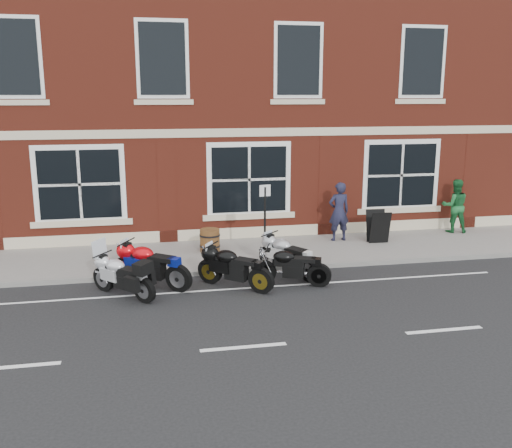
% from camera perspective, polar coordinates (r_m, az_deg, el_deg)
% --- Properties ---
extents(ground, '(80.00, 80.00, 0.00)m').
position_cam_1_polar(ground, '(13.42, -3.48, -6.87)').
color(ground, black).
rests_on(ground, ground).
extents(sidewalk, '(30.00, 3.00, 0.12)m').
position_cam_1_polar(sidewalk, '(16.24, -4.92, -3.15)').
color(sidewalk, slate).
rests_on(sidewalk, ground).
extents(kerb, '(30.00, 0.16, 0.12)m').
position_cam_1_polar(kerb, '(14.73, -4.24, -4.81)').
color(kerb, slate).
rests_on(kerb, ground).
extents(pub_building, '(24.00, 12.00, 12.00)m').
position_cam_1_polar(pub_building, '(23.13, -7.36, 16.42)').
color(pub_building, maroon).
rests_on(pub_building, ground).
extents(moto_touring_silver, '(1.43, 1.48, 1.28)m').
position_cam_1_polar(moto_touring_silver, '(13.38, -13.24, -4.91)').
color(moto_touring_silver, black).
rests_on(moto_touring_silver, ground).
extents(moto_sport_red, '(1.83, 1.46, 0.99)m').
position_cam_1_polar(moto_sport_red, '(13.86, -10.47, -3.93)').
color(moto_sport_red, black).
rests_on(moto_sport_red, ground).
extents(moto_sport_black, '(1.65, 1.46, 0.93)m').
position_cam_1_polar(moto_sport_black, '(13.57, -2.21, -4.24)').
color(moto_sport_black, black).
rests_on(moto_sport_black, ground).
extents(moto_sport_silver, '(1.17, 1.84, 0.93)m').
position_cam_1_polar(moto_sport_silver, '(14.57, 3.23, -3.06)').
color(moto_sport_silver, black).
rests_on(moto_sport_silver, ground).
extents(moto_naked_black, '(1.83, 0.84, 0.87)m').
position_cam_1_polar(moto_naked_black, '(13.81, 3.42, -4.12)').
color(moto_naked_black, black).
rests_on(moto_naked_black, ground).
extents(pedestrian_left, '(0.67, 0.45, 1.81)m').
position_cam_1_polar(pedestrian_left, '(17.57, 8.29, 1.24)').
color(pedestrian_left, '#1B1B30').
rests_on(pedestrian_left, sidewalk).
extents(pedestrian_right, '(0.98, 0.85, 1.74)m').
position_cam_1_polar(pedestrian_right, '(19.57, 19.27, 1.73)').
color(pedestrian_right, '#1A5B2B').
rests_on(pedestrian_right, sidewalk).
extents(a_board_sign, '(0.61, 0.43, 0.99)m').
position_cam_1_polar(a_board_sign, '(17.63, 12.10, -0.24)').
color(a_board_sign, black).
rests_on(a_board_sign, sidewalk).
extents(barrel_planter, '(0.59, 0.59, 0.66)m').
position_cam_1_polar(barrel_planter, '(16.33, -4.64, -1.64)').
color(barrel_planter, '#563D17').
rests_on(barrel_planter, sidewalk).
extents(parking_sign, '(0.30, 0.07, 2.12)m').
position_cam_1_polar(parking_sign, '(14.89, 0.90, 0.53)').
color(parking_sign, black).
rests_on(parking_sign, sidewalk).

